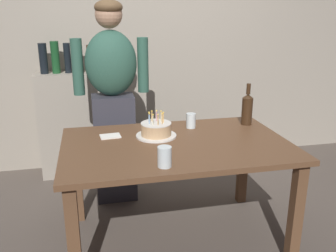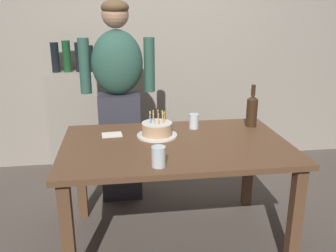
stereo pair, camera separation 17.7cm
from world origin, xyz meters
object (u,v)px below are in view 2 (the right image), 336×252
Objects in this scene: water_glass_far at (194,121)px; water_glass_near at (159,157)px; wine_bottle at (252,110)px; birthday_cake at (157,130)px; person_man_bearded at (119,100)px; napkin_stack at (112,135)px.

water_glass_near is at bearing -117.45° from water_glass_far.
birthday_cake is at bearing -169.74° from wine_bottle.
birthday_cake is 0.17× the size of person_man_bearded.
person_man_bearded is (-0.21, 1.08, 0.07)m from water_glass_near.
water_glass_far is 0.61m from napkin_stack.
wine_bottle is at bearing -1.02° from water_glass_far.
wine_bottle is 0.19× the size of person_man_bearded.
person_man_bearded reaches higher than napkin_stack.
water_glass_near is 1.10m from person_man_bearded.
water_glass_near is at bearing -95.39° from birthday_cake.
water_glass_near is at bearing -140.46° from wine_bottle.
water_glass_far is 0.35× the size of wine_bottle.
water_glass_far reaches higher than napkin_stack.
water_glass_far is at bearing 7.28° from napkin_stack.
person_man_bearded is (-0.55, 0.43, 0.08)m from water_glass_far.
person_man_bearded is at bearing 100.81° from water_glass_near.
water_glass_near reaches higher than napkin_stack.
person_man_bearded is (0.06, 0.50, 0.13)m from napkin_stack.
birthday_cake is at bearing 114.19° from person_man_bearded.
water_glass_far is (0.34, 0.65, -0.00)m from water_glass_near.
birthday_cake reaches higher than water_glass_near.
water_glass_far is at bearing 25.80° from birthday_cake.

